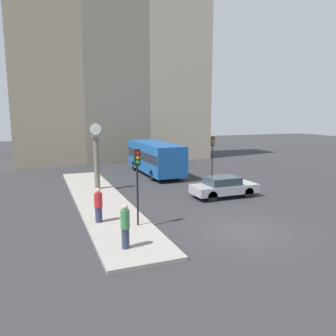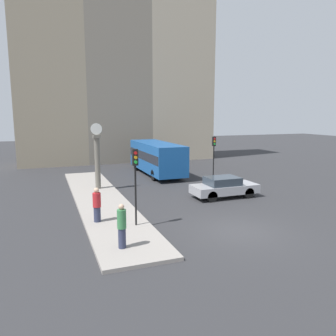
# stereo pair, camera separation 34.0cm
# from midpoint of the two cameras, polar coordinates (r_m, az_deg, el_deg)

# --- Properties ---
(ground_plane) EXTENTS (120.00, 120.00, 0.00)m
(ground_plane) POSITION_cam_midpoint_polar(r_m,az_deg,el_deg) (15.85, 11.97, -10.57)
(ground_plane) COLOR #2D2D30
(sidewalk_corner) EXTENTS (3.00, 19.35, 0.15)m
(sidewalk_corner) POSITION_cam_midpoint_polar(r_m,az_deg,el_deg) (20.94, -12.21, -5.44)
(sidewalk_corner) COLOR gray
(sidewalk_corner) RESTS_ON ground_plane
(building_row) EXTENTS (21.71, 5.00, 18.86)m
(building_row) POSITION_cam_midpoint_polar(r_m,az_deg,el_deg) (38.44, -9.41, 15.17)
(building_row) COLOR gray
(building_row) RESTS_ON ground_plane
(sedan_car) EXTENTS (4.30, 1.78, 1.35)m
(sedan_car) POSITION_cam_midpoint_polar(r_m,az_deg,el_deg) (21.58, 9.23, -3.22)
(sedan_car) COLOR #9E9EA3
(sedan_car) RESTS_ON ground_plane
(bus_distant) EXTENTS (2.57, 8.59, 2.83)m
(bus_distant) POSITION_cam_midpoint_polar(r_m,az_deg,el_deg) (29.27, -2.64, 2.02)
(bus_distant) COLOR #195199
(bus_distant) RESTS_ON ground_plane
(traffic_light_near) EXTENTS (0.26, 0.24, 3.62)m
(traffic_light_near) POSITION_cam_midpoint_polar(r_m,az_deg,el_deg) (15.17, -6.02, -0.55)
(traffic_light_near) COLOR black
(traffic_light_near) RESTS_ON sidewalk_corner
(traffic_light_far) EXTENTS (0.26, 0.24, 3.57)m
(traffic_light_far) POSITION_cam_midpoint_polar(r_m,az_deg,el_deg) (26.79, 7.40, 3.32)
(traffic_light_far) COLOR black
(traffic_light_far) RESTS_ON ground_plane
(street_clock) EXTENTS (0.86, 0.49, 4.62)m
(street_clock) POSITION_cam_midpoint_polar(r_m,az_deg,el_deg) (23.36, -12.75, 1.74)
(street_clock) COLOR #666056
(street_clock) RESTS_ON sidewalk_corner
(pedestrian_green_hoodie) EXTENTS (0.35, 0.35, 1.78)m
(pedestrian_green_hoodie) POSITION_cam_midpoint_polar(r_m,az_deg,el_deg) (13.04, -8.21, -10.02)
(pedestrian_green_hoodie) COLOR #2D334C
(pedestrian_green_hoodie) RESTS_ON sidewalk_corner
(pedestrian_red_top) EXTENTS (0.39, 0.39, 1.70)m
(pedestrian_red_top) POSITION_cam_midpoint_polar(r_m,az_deg,el_deg) (16.32, -12.61, -6.35)
(pedestrian_red_top) COLOR #2D334C
(pedestrian_red_top) RESTS_ON sidewalk_corner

